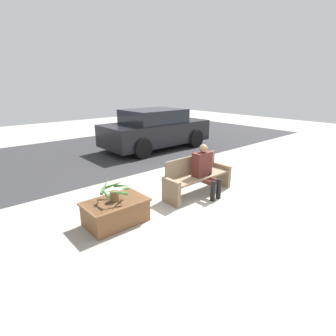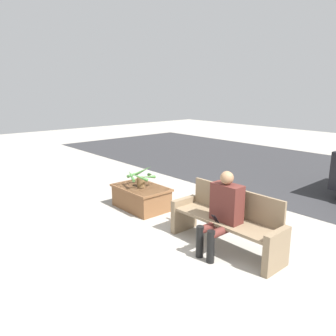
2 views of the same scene
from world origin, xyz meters
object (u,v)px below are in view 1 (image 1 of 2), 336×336
object	(u,v)px
bench	(197,176)
planter_box	(116,211)
parked_car	(155,129)
person_seated	(205,168)
potted_plant	(114,191)

from	to	relation	value
bench	planter_box	xyz separation A→B (m)	(-2.06, 0.02, -0.17)
parked_car	person_seated	bearing A→B (deg)	-115.38
planter_box	parked_car	size ratio (longest dim) A/B	0.26
bench	planter_box	size ratio (longest dim) A/B	1.60
bench	parked_car	bearing A→B (deg)	63.08
planter_box	person_seated	bearing A→B (deg)	-5.18
person_seated	parked_car	size ratio (longest dim) A/B	0.28
parked_car	bench	bearing A→B (deg)	-116.92
bench	person_seated	size ratio (longest dim) A/B	1.51
person_seated	planter_box	distance (m)	2.16
bench	parked_car	world-z (taller)	parked_car
bench	parked_car	xyz separation A→B (m)	(2.07, 4.07, 0.34)
person_seated	planter_box	bearing A→B (deg)	174.82
potted_plant	parked_car	world-z (taller)	parked_car
person_seated	parked_car	xyz separation A→B (m)	(2.01, 4.25, 0.11)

